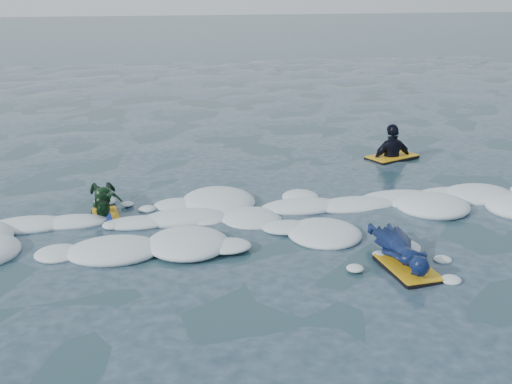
# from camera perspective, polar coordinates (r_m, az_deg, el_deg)

# --- Properties ---
(ground) EXTENTS (120.00, 120.00, 0.00)m
(ground) POSITION_cam_1_polar(r_m,az_deg,el_deg) (8.80, 0.97, -5.27)
(ground) COLOR #182F3A
(ground) RESTS_ON ground
(foam_band) EXTENTS (12.00, 3.10, 0.30)m
(foam_band) POSITION_cam_1_polar(r_m,az_deg,el_deg) (9.73, -0.30, -2.87)
(foam_band) COLOR white
(foam_band) RESTS_ON ground
(prone_woman_unit) EXTENTS (0.62, 1.50, 0.38)m
(prone_woman_unit) POSITION_cam_1_polar(r_m,az_deg,el_deg) (8.54, 12.79, -5.09)
(prone_woman_unit) COLOR black
(prone_woman_unit) RESTS_ON ground
(prone_child_unit) EXTENTS (0.53, 1.12, 0.42)m
(prone_child_unit) POSITION_cam_1_polar(r_m,az_deg,el_deg) (10.37, -13.23, -0.77)
(prone_child_unit) COLOR black
(prone_child_unit) RESTS_ON ground
(waiting_rider_unit) EXTENTS (1.20, 0.95, 1.59)m
(waiting_rider_unit) POSITION_cam_1_polar(r_m,az_deg,el_deg) (13.53, 11.96, 2.66)
(waiting_rider_unit) COLOR black
(waiting_rider_unit) RESTS_ON ground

